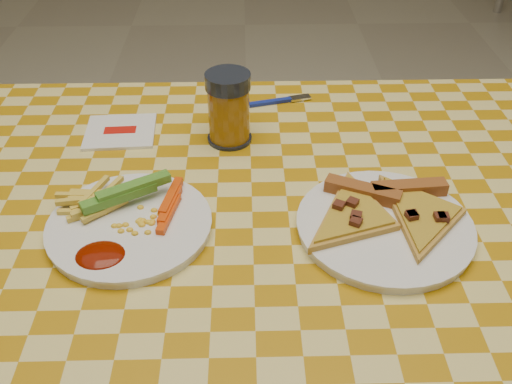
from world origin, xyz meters
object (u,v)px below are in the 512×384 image
at_px(plate_left, 130,227).
at_px(drink_glass, 229,109).
at_px(plate_right, 384,227).
at_px(table, 253,266).

relative_size(plate_left, drink_glass, 1.82).
height_order(plate_left, drink_glass, drink_glass).
xyz_separation_m(plate_left, plate_right, (0.35, -0.01, 0.00)).
distance_m(table, plate_right, 0.20).
height_order(plate_left, plate_right, same).
bearing_deg(plate_right, table, 177.07).
bearing_deg(plate_left, drink_glass, 59.71).
height_order(table, plate_left, plate_left).
distance_m(plate_right, drink_glass, 0.32).
bearing_deg(plate_left, plate_right, -1.49).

